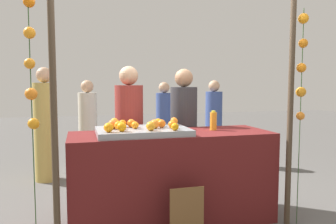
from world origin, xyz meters
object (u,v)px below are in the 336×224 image
(orange_1, at_px, (158,122))
(chalkboard_sign, at_px, (187,217))
(juice_bottle, at_px, (213,121))
(vendor_right, at_px, (184,140))
(orange_0, at_px, (119,125))
(stall_counter, at_px, (172,177))
(vendor_left, at_px, (129,141))

(orange_1, xyz_separation_m, chalkboard_sign, (0.10, -0.63, -0.78))
(orange_1, relative_size, juice_bottle, 0.39)
(orange_1, height_order, vendor_right, vendor_right)
(juice_bottle, height_order, vendor_right, vendor_right)
(orange_0, bearing_deg, juice_bottle, 7.28)
(juice_bottle, xyz_separation_m, chalkboard_sign, (-0.51, -0.62, -0.77))
(orange_0, xyz_separation_m, juice_bottle, (1.04, 0.13, -0.00))
(vendor_right, bearing_deg, chalkboard_sign, -106.64)
(juice_bottle, bearing_deg, orange_1, 178.52)
(stall_counter, bearing_deg, juice_bottle, 6.71)
(orange_1, relative_size, vendor_left, 0.05)
(orange_0, height_order, orange_1, orange_0)
(vendor_right, bearing_deg, orange_0, -144.69)
(orange_1, height_order, chalkboard_sign, orange_1)
(stall_counter, distance_m, chalkboard_sign, 0.60)
(chalkboard_sign, xyz_separation_m, vendor_left, (-0.33, 1.14, 0.50))
(stall_counter, relative_size, juice_bottle, 9.76)
(vendor_left, relative_size, vendor_right, 1.02)
(stall_counter, xyz_separation_m, juice_bottle, (0.49, 0.06, 0.57))
(orange_1, distance_m, vendor_left, 0.62)
(stall_counter, height_order, vendor_right, vendor_right)
(juice_bottle, bearing_deg, vendor_left, 148.35)
(vendor_left, bearing_deg, orange_1, -65.53)
(chalkboard_sign, height_order, vendor_left, vendor_left)
(juice_bottle, distance_m, vendor_left, 1.03)
(orange_0, distance_m, juice_bottle, 1.05)
(vendor_left, distance_m, vendor_right, 0.66)
(stall_counter, distance_m, vendor_left, 0.74)
(juice_bottle, bearing_deg, stall_counter, -173.29)
(stall_counter, bearing_deg, orange_0, -172.22)
(stall_counter, bearing_deg, chalkboard_sign, -92.46)
(orange_1, xyz_separation_m, vendor_left, (-0.23, 0.50, -0.27))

